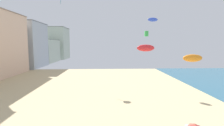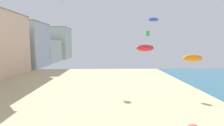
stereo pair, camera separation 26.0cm
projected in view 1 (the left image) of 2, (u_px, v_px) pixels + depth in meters
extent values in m
cube|color=#ADB7C1|center=(26.00, 45.00, 67.40)|extent=(12.44, 15.83, 17.56)
cube|color=slate|center=(25.00, 23.00, 66.43)|extent=(12.69, 16.14, 0.30)
cube|color=#B7C6B2|center=(44.00, 51.00, 87.14)|extent=(11.44, 19.11, 11.46)
cube|color=slate|center=(43.00, 40.00, 86.50)|extent=(11.67, 19.49, 0.30)
cube|color=#B7C6B2|center=(56.00, 44.00, 107.47)|extent=(14.14, 17.06, 19.45)
cube|color=slate|center=(55.00, 28.00, 106.41)|extent=(14.43, 17.40, 0.30)
pyramid|color=#D14C3D|center=(195.00, 126.00, 13.97)|extent=(1.10, 1.10, 0.35)
cylinder|color=teal|center=(61.00, 0.00, 39.87)|extent=(0.06, 0.06, 1.69)
ellipsoid|color=red|center=(146.00, 48.00, 15.09)|extent=(1.58, 0.44, 0.61)
cube|color=green|center=(146.00, 34.00, 32.66)|extent=(0.64, 0.64, 1.01)
ellipsoid|color=orange|center=(193.00, 58.00, 16.93)|extent=(1.98, 0.55, 0.77)
ellipsoid|color=blue|center=(153.00, 20.00, 25.12)|extent=(1.49, 0.41, 0.58)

